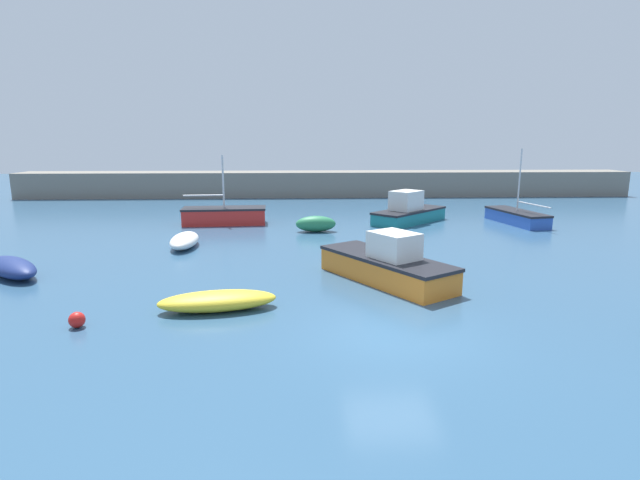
{
  "coord_description": "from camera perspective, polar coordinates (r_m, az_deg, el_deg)",
  "views": [
    {
      "loc": [
        -2.46,
        -12.36,
        5.15
      ],
      "look_at": [
        -1.54,
        9.32,
        0.64
      ],
      "focal_mm": 28.0,
      "sensor_mm": 36.0,
      "label": 1
    }
  ],
  "objects": [
    {
      "name": "ground_plane",
      "position": [
        13.65,
        8.29,
        -10.99
      ],
      "size": [
        120.0,
        120.0,
        0.2
      ],
      "primitive_type": "cube",
      "color": "#2D5170"
    },
    {
      "name": "harbor_breakwater",
      "position": [
        44.13,
        0.79,
        6.44
      ],
      "size": [
        52.66,
        3.11,
        2.15
      ],
      "primitive_type": "cube",
      "color": "slate",
      "rests_on": "ground_plane"
    },
    {
      "name": "motorboat_grey_hull",
      "position": [
        30.78,
        10.07,
        3.19
      ],
      "size": [
        5.24,
        5.2,
        1.97
      ],
      "rotation": [
        0.0,
        0.0,
        0.78
      ],
      "color": "teal",
      "rests_on": "ground_plane"
    },
    {
      "name": "motorboat_with_cabin",
      "position": [
        18.13,
        7.67,
        -2.8
      ],
      "size": [
        4.58,
        5.71,
        1.86
      ],
      "rotation": [
        0.0,
        0.0,
        2.14
      ],
      "color": "orange",
      "rests_on": "ground_plane"
    },
    {
      "name": "open_tender_yellow",
      "position": [
        21.98,
        -31.74,
        -2.67
      ],
      "size": [
        3.35,
        3.28,
        0.69
      ],
      "rotation": [
        0.0,
        0.0,
        5.52
      ],
      "color": "navy",
      "rests_on": "ground_plane"
    },
    {
      "name": "fishing_dinghy_green",
      "position": [
        27.45,
        -0.48,
        1.86
      ],
      "size": [
        2.22,
        1.04,
        0.87
      ],
      "rotation": [
        0.0,
        0.0,
        0.02
      ],
      "color": "#287A4C",
      "rests_on": "ground_plane"
    },
    {
      "name": "rowboat_white_midwater",
      "position": [
        15.46,
        -11.62,
        -6.82
      ],
      "size": [
        3.7,
        1.83,
        0.58
      ],
      "rotation": [
        0.0,
        0.0,
        3.31
      ],
      "color": "yellow",
      "rests_on": "ground_plane"
    },
    {
      "name": "sailboat_twin_hulled",
      "position": [
        30.38,
        -10.87,
        2.77
      ],
      "size": [
        4.99,
        2.03,
        4.08
      ],
      "rotation": [
        0.0,
        0.0,
        0.06
      ],
      "color": "red",
      "rests_on": "ground_plane"
    },
    {
      "name": "sailboat_short_mast",
      "position": [
        32.27,
        21.55,
        2.48
      ],
      "size": [
        2.35,
        5.32,
        4.47
      ],
      "rotation": [
        0.0,
        0.0,
        1.77
      ],
      "color": "#2D56B7",
      "rests_on": "ground_plane"
    },
    {
      "name": "rowboat_blue_near",
      "position": [
        24.46,
        -15.23,
        -0.05
      ],
      "size": [
        1.31,
        3.18,
        0.65
      ],
      "rotation": [
        0.0,
        0.0,
        1.6
      ],
      "color": "white",
      "rests_on": "ground_plane"
    },
    {
      "name": "mooring_buoy_red",
      "position": [
        15.37,
        -26.03,
        -8.2
      ],
      "size": [
        0.44,
        0.44,
        0.44
      ],
      "primitive_type": "sphere",
      "color": "red",
      "rests_on": "ground_plane"
    }
  ]
}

